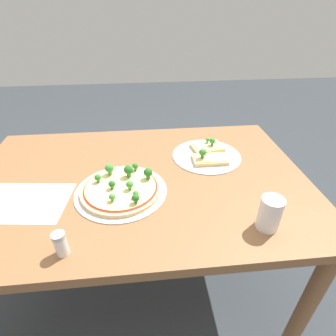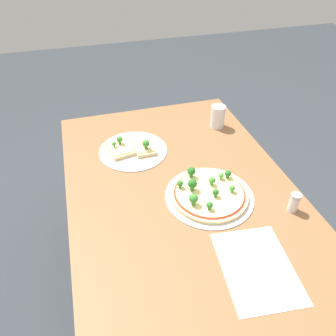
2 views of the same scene
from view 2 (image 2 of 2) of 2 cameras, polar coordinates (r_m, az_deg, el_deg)
name	(u,v)px [view 2 (image 2 of 2)]	position (r m, az deg, el deg)	size (l,w,h in m)	color
ground_plane	(178,290)	(1.85, 1.84, -20.51)	(8.00, 8.00, 0.00)	#33383D
dining_table	(182,206)	(1.34, 2.39, -6.55)	(1.34, 0.87, 0.73)	brown
pizza_tray_whole	(209,193)	(1.25, 7.08, -4.42)	(0.34, 0.34, 0.07)	silver
pizza_tray_slice	(132,148)	(1.48, -6.24, 3.45)	(0.31, 0.31, 0.07)	silver
drinking_cup	(218,117)	(1.64, 8.65, 8.86)	(0.07, 0.07, 0.11)	white
condiment_shaker	(294,202)	(1.26, 21.12, -5.59)	(0.04, 0.04, 0.08)	silver
paper_menu	(257,267)	(1.08, 15.23, -16.31)	(0.29, 0.22, 0.00)	white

